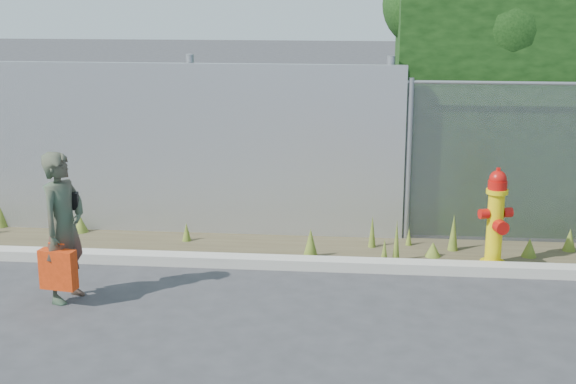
{
  "coord_description": "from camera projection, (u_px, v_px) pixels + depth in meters",
  "views": [
    {
      "loc": [
        0.5,
        -6.82,
        3.14
      ],
      "look_at": [
        -0.3,
        1.4,
        1.0
      ],
      "focal_mm": 50.0,
      "sensor_mm": 36.0,
      "label": 1
    }
  ],
  "objects": [
    {
      "name": "black_shoulder_bag",
      "position": [
        67.0,
        201.0,
        8.14
      ],
      "size": [
        0.23,
        0.1,
        0.17
      ],
      "rotation": [
        0.0,
        0.0,
        0.18
      ],
      "color": "black"
    },
    {
      "name": "corrugated_fence",
      "position": [
        73.0,
        148.0,
        10.33
      ],
      "size": [
        8.5,
        0.21,
        2.3
      ],
      "color": "#B1B3B8",
      "rests_on": "ground"
    },
    {
      "name": "ground",
      "position": [
        306.0,
        335.0,
        7.41
      ],
      "size": [
        80.0,
        80.0,
        0.0
      ],
      "primitive_type": "plane",
      "color": "#313134",
      "rests_on": "ground"
    },
    {
      "name": "curb",
      "position": [
        318.0,
        264.0,
        9.13
      ],
      "size": [
        16.0,
        0.22,
        0.12
      ],
      "primitive_type": "cube",
      "color": "#A8A497",
      "rests_on": "ground"
    },
    {
      "name": "fire_hydrant",
      "position": [
        495.0,
        219.0,
        9.08
      ],
      "size": [
        0.39,
        0.35,
        1.16
      ],
      "rotation": [
        0.0,
        0.0,
        0.31
      ],
      "color": "yellow",
      "rests_on": "ground"
    },
    {
      "name": "woman",
      "position": [
        63.0,
        227.0,
        8.08
      ],
      "size": [
        0.52,
        0.65,
        1.55
      ],
      "primitive_type": "imported",
      "rotation": [
        0.0,
        0.0,
        1.27
      ],
      "color": "#106A46",
      "rests_on": "ground"
    },
    {
      "name": "red_tote_bag",
      "position": [
        58.0,
        269.0,
        8.0
      ],
      "size": [
        0.37,
        0.14,
        0.48
      ],
      "rotation": [
        0.0,
        0.0,
        -0.16
      ],
      "color": "#AB2909"
    },
    {
      "name": "weed_strip",
      "position": [
        338.0,
        242.0,
        9.78
      ],
      "size": [
        16.0,
        1.31,
        0.54
      ],
      "color": "#423926",
      "rests_on": "ground"
    }
  ]
}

